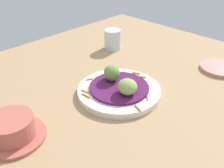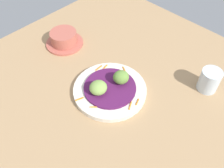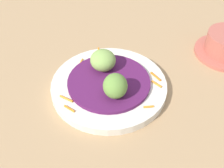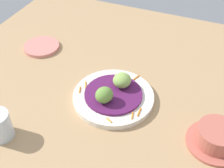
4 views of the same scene
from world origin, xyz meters
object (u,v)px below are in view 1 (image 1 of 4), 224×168
at_px(guac_scoop_left, 112,73).
at_px(water_glass, 113,39).
at_px(terracotta_bowl, 12,129).
at_px(side_plate_small, 219,68).
at_px(guac_scoop_center, 127,87).
at_px(main_plate, 119,91).

bearing_deg(guac_scoop_left, water_glass, -136.53).
distance_m(terracotta_bowl, water_glass, 0.55).
xyz_separation_m(side_plate_small, terracotta_bowl, (0.64, -0.20, 0.02)).
xyz_separation_m(guac_scoop_center, water_glass, (-0.23, -0.28, -0.01)).
bearing_deg(guac_scoop_left, guac_scoop_center, 74.39).
xyz_separation_m(main_plate, water_glass, (-0.22, -0.24, 0.03)).
bearing_deg(water_glass, terracotta_bowl, 19.80).
xyz_separation_m(side_plate_small, water_glass, (0.12, -0.38, 0.03)).
height_order(terracotta_bowl, water_glass, water_glass).
relative_size(guac_scoop_left, guac_scoop_center, 0.93).
height_order(main_plate, side_plate_small, main_plate).
distance_m(main_plate, water_glass, 0.32).
distance_m(side_plate_small, terracotta_bowl, 0.67).
height_order(guac_scoop_left, guac_scoop_center, guac_scoop_left).
height_order(guac_scoop_left, side_plate_small, guac_scoop_left).
distance_m(guac_scoop_center, terracotta_bowl, 0.30).
xyz_separation_m(guac_scoop_left, guac_scoop_center, (0.02, 0.08, -0.00)).
xyz_separation_m(guac_scoop_left, side_plate_small, (-0.33, 0.19, -0.04)).
height_order(main_plate, terracotta_bowl, terracotta_bowl).
relative_size(main_plate, terracotta_bowl, 1.65).
height_order(side_plate_small, terracotta_bowl, terracotta_bowl).
bearing_deg(side_plate_small, water_glass, -71.94).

